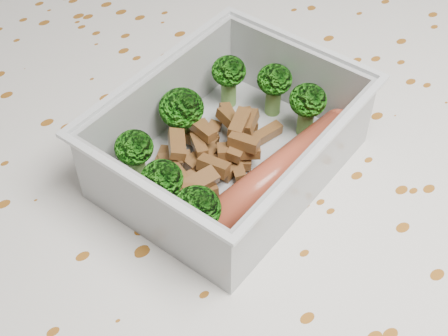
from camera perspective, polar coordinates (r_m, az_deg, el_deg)
dining_table at (r=0.46m, az=-0.58°, el=-10.35°), size 1.40×0.90×0.75m
tablecloth at (r=0.42m, az=-0.63°, el=-6.64°), size 1.46×0.96×0.19m
lunch_container at (r=0.39m, az=0.57°, el=1.92°), size 0.19×0.16×0.06m
broccoli_florets at (r=0.39m, az=-1.18°, el=3.42°), size 0.14×0.11×0.04m
meat_pile at (r=0.40m, az=-0.95°, el=1.63°), size 0.09×0.06×0.03m
sausage at (r=0.39m, az=4.97°, el=-0.42°), size 0.14×0.04×0.02m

